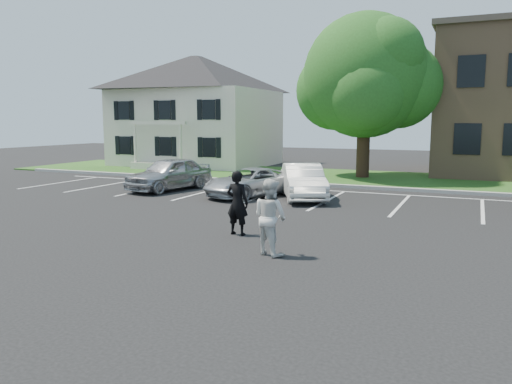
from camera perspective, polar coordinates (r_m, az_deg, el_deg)
ground_plane at (r=12.57m, az=-1.86°, el=-6.24°), size 90.00×90.00×0.00m
curb at (r=23.76m, az=10.82°, el=0.62°), size 40.00×0.30×0.15m
grass_strip at (r=27.65m, az=12.71°, el=1.53°), size 44.00×8.00×0.08m
stall_lines at (r=20.53m, az=12.68°, el=-0.79°), size 34.00×5.36×0.01m
house at (r=35.95m, az=-6.78°, el=9.20°), size 10.30×9.22×7.60m
tree at (r=27.94m, az=12.60°, el=12.51°), size 7.80×7.20×8.80m
man_black_suit at (r=13.68m, az=-2.14°, el=-1.24°), size 0.67×0.47×1.78m
man_white_shirt at (r=11.66m, az=1.62°, el=-2.85°), size 1.08×0.98×1.80m
car_silver_west at (r=23.01m, az=-9.88°, el=2.08°), size 2.60×4.64×1.49m
car_silver_minivan at (r=20.74m, az=-0.64°, el=1.12°), size 3.37×4.66×1.18m
car_white_sedan at (r=20.21m, az=5.41°, el=1.22°), size 3.17×4.47×1.40m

